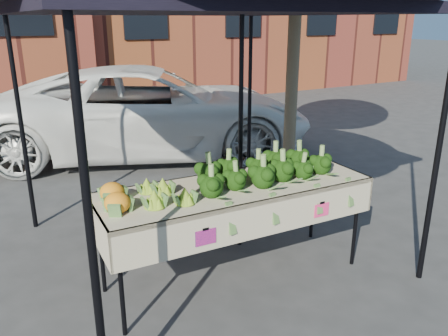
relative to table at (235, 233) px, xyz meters
The scene contains 7 objects.
ground 0.46m from the table, 109.27° to the left, with size 90.00×90.00×0.00m, color #303032.
table is the anchor object (origin of this frame).
canopy 1.10m from the table, 88.20° to the left, with size 3.16×3.16×2.74m, color black, non-canonical shape.
broccoli_heap 0.64m from the table, ahead, with size 1.36×0.56×0.25m, color black.
romanesco_cluster 0.86m from the table, behind, with size 0.42×0.56×0.19m, color #89A521.
cauliflower_pair 1.17m from the table, behind, with size 0.22×0.42×0.17m, color orange.
street_tree 2.87m from the table, 40.10° to the left, with size 2.32×2.32×4.56m, color #1E4C14, non-canonical shape.
Camera 1 is at (-1.86, -3.18, 2.26)m, focal length 36.04 mm.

